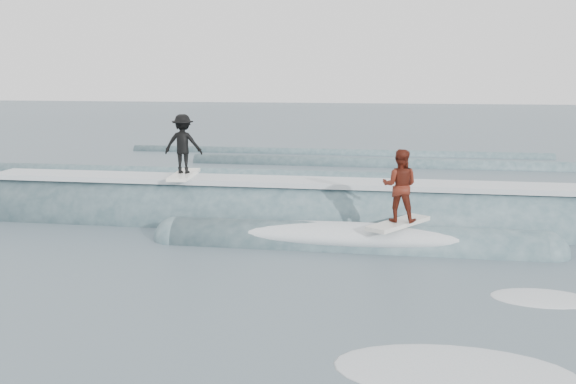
# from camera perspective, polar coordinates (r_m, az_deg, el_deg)

# --- Properties ---
(ground) EXTENTS (160.00, 160.00, 0.00)m
(ground) POSITION_cam_1_polar(r_m,az_deg,el_deg) (12.41, -4.00, -9.33)
(ground) COLOR #425460
(ground) RESTS_ON ground
(breaking_wave) EXTENTS (23.96, 3.99, 2.41)m
(breaking_wave) POSITION_cam_1_polar(r_m,az_deg,el_deg) (17.88, 1.15, -2.97)
(breaking_wave) COLOR #354F59
(breaking_wave) RESTS_ON ground
(surfer_black) EXTENTS (1.13, 2.04, 1.79)m
(surfer_black) POSITION_cam_1_polar(r_m,az_deg,el_deg) (18.61, -9.30, 4.01)
(surfer_black) COLOR white
(surfer_black) RESTS_ON ground
(surfer_red) EXTENTS (1.56, 1.97, 1.85)m
(surfer_red) POSITION_cam_1_polar(r_m,az_deg,el_deg) (15.54, 9.90, 0.23)
(surfer_red) COLOR silver
(surfer_red) RESTS_ON ground
(far_swells) EXTENTS (33.96, 8.65, 0.80)m
(far_swells) POSITION_cam_1_polar(r_m,az_deg,el_deg) (29.51, 2.61, 2.33)
(far_swells) COLOR #354F59
(far_swells) RESTS_ON ground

